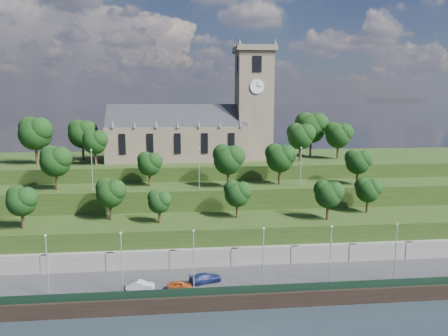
{
  "coord_description": "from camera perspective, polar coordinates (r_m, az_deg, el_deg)",
  "views": [
    {
      "loc": [
        -3.97,
        -56.62,
        28.81
      ],
      "look_at": [
        5.25,
        30.0,
        15.39
      ],
      "focal_mm": 35.0,
      "sensor_mm": 36.0,
      "label": 1
    }
  ],
  "objects": [
    {
      "name": "trees_hilltop",
      "position": [
        102.19,
        -3.11,
        4.74
      ],
      "size": [
        76.09,
        16.29,
        11.06
      ],
      "color": "#342214",
      "rests_on": "hilltop"
    },
    {
      "name": "church",
      "position": [
        102.91,
        -3.43,
        5.24
      ],
      "size": [
        38.6,
        12.35,
        27.6
      ],
      "color": "brown",
      "rests_on": "hilltop"
    },
    {
      "name": "trees_lower",
      "position": [
        76.5,
        -2.92,
        -3.41
      ],
      "size": [
        65.83,
        8.89,
        7.43
      ],
      "color": "#342214",
      "rests_on": "embankment_lower"
    },
    {
      "name": "retaining_wall",
      "position": [
        73.57,
        -2.64,
        -12.2
      ],
      "size": [
        160.0,
        2.1,
        5.0
      ],
      "color": "slate",
      "rests_on": "ground"
    },
    {
      "name": "trees_upper",
      "position": [
        85.69,
        -2.0,
        1.16
      ],
      "size": [
        64.88,
        8.15,
        8.51
      ],
      "color": "#342214",
      "rests_on": "embankment_upper"
    },
    {
      "name": "quay_wall",
      "position": [
        63.12,
        -1.94,
        -17.29
      ],
      "size": [
        160.0,
        0.5,
        2.2
      ],
      "primitive_type": "cube",
      "color": "black",
      "rests_on": "ground"
    },
    {
      "name": "car_left",
      "position": [
        65.25,
        -5.83,
        -14.97
      ],
      "size": [
        3.62,
        1.65,
        1.2
      ],
      "primitive_type": "imported",
      "rotation": [
        0.0,
        0.0,
        1.51
      ],
      "color": "#A9481C",
      "rests_on": "promenade"
    },
    {
      "name": "car_middle",
      "position": [
        65.82,
        -10.89,
        -14.82
      ],
      "size": [
        4.08,
        1.68,
        1.31
      ],
      "primitive_type": "imported",
      "rotation": [
        0.0,
        0.0,
        1.5
      ],
      "color": "#A09EA3",
      "rests_on": "promenade"
    },
    {
      "name": "car_right",
      "position": [
        67.09,
        -2.45,
        -14.14
      ],
      "size": [
        5.28,
        3.39,
        1.42
      ],
      "primitive_type": "imported",
      "rotation": [
        0.0,
        0.0,
        1.88
      ],
      "color": "navy",
      "rests_on": "promenade"
    },
    {
      "name": "lamp_posts_upper",
      "position": [
        83.61,
        -3.29,
        0.33
      ],
      "size": [
        40.36,
        0.36,
        7.94
      ],
      "color": "#B2B2B7",
      "rests_on": "embankment_upper"
    },
    {
      "name": "lamp_posts_promenade",
      "position": [
        63.0,
        -3.99,
        -11.4
      ],
      "size": [
        60.36,
        0.36,
        8.98
      ],
      "color": "#B2B2B7",
      "rests_on": "promenade"
    },
    {
      "name": "embankment_upper",
      "position": [
        88.69,
        -3.32,
        -6.16
      ],
      "size": [
        160.0,
        10.0,
        12.0
      ],
      "primitive_type": "cube",
      "color": "#1F3411",
      "rests_on": "ground"
    },
    {
      "name": "promenade",
      "position": [
        68.63,
        -2.32,
        -15.15
      ],
      "size": [
        160.0,
        12.0,
        2.0
      ],
      "primitive_type": "cube",
      "color": "#2D2D30",
      "rests_on": "ground"
    },
    {
      "name": "hilltop",
      "position": [
        108.8,
        -3.87,
        -2.56
      ],
      "size": [
        160.0,
        32.0,
        15.0
      ],
      "primitive_type": "cube",
      "color": "#1F3411",
      "rests_on": "ground"
    },
    {
      "name": "fence",
      "position": [
        63.06,
        -1.99,
        -15.8
      ],
      "size": [
        160.0,
        0.1,
        1.2
      ],
      "primitive_type": "cube",
      "color": "black",
      "rests_on": "promenade"
    },
    {
      "name": "embankment_lower",
      "position": [
        78.74,
        -2.92,
        -9.62
      ],
      "size": [
        160.0,
        12.0,
        8.0
      ],
      "primitive_type": "cube",
      "color": "#1F3411",
      "rests_on": "ground"
    },
    {
      "name": "ground",
      "position": [
        63.65,
        -1.94,
        -18.16
      ],
      "size": [
        320.0,
        320.0,
        0.0
      ],
      "primitive_type": "plane",
      "color": "black",
      "rests_on": "ground"
    }
  ]
}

